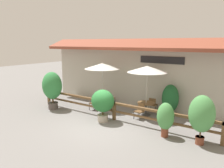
# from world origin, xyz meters

# --- Properties ---
(ground_plane) EXTENTS (60.00, 60.00, 0.00)m
(ground_plane) POSITION_xyz_m (0.00, 0.00, 0.00)
(ground_plane) COLOR slate
(building_facade) EXTENTS (14.28, 1.49, 4.23)m
(building_facade) POSITION_xyz_m (0.00, 4.10, 2.17)
(building_facade) COLOR #BCB7A8
(building_facade) RESTS_ON ground
(patio_railing) EXTENTS (10.40, 0.14, 0.95)m
(patio_railing) POSITION_xyz_m (0.00, 1.05, 0.70)
(patio_railing) COLOR brown
(patio_railing) RESTS_ON ground
(patio_umbrella_near) EXTENTS (2.15, 2.15, 2.78)m
(patio_umbrella_near) POSITION_xyz_m (-1.91, 2.58, 2.57)
(patio_umbrella_near) COLOR #B7B2A8
(patio_umbrella_near) RESTS_ON ground
(dining_table_near) EXTENTS (0.95, 0.95, 0.72)m
(dining_table_near) POSITION_xyz_m (-1.91, 2.58, 0.58)
(dining_table_near) COLOR brown
(dining_table_near) RESTS_ON ground
(chair_near_streetside) EXTENTS (0.44, 0.44, 0.84)m
(chair_near_streetside) POSITION_xyz_m (-1.96, 1.84, 0.46)
(chair_near_streetside) COLOR brown
(chair_near_streetside) RESTS_ON ground
(chair_near_wallside) EXTENTS (0.48, 0.48, 0.84)m
(chair_near_wallside) POSITION_xyz_m (-1.85, 3.31, 0.46)
(chair_near_wallside) COLOR brown
(chair_near_wallside) RESTS_ON ground
(patio_umbrella_middle) EXTENTS (2.15, 2.15, 2.78)m
(patio_umbrella_middle) POSITION_xyz_m (1.03, 2.69, 2.57)
(patio_umbrella_middle) COLOR #B7B2A8
(patio_umbrella_middle) RESTS_ON ground
(dining_table_middle) EXTENTS (0.95, 0.95, 0.72)m
(dining_table_middle) POSITION_xyz_m (1.03, 2.69, 0.58)
(dining_table_middle) COLOR brown
(dining_table_middle) RESTS_ON ground
(chair_middle_streetside) EXTENTS (0.48, 0.48, 0.84)m
(chair_middle_streetside) POSITION_xyz_m (1.03, 1.96, 0.46)
(chair_middle_streetside) COLOR brown
(chair_middle_streetside) RESTS_ON ground
(chair_middle_wallside) EXTENTS (0.47, 0.47, 0.84)m
(chair_middle_wallside) POSITION_xyz_m (1.11, 3.42, 0.46)
(chair_middle_wallside) COLOR brown
(chair_middle_wallside) RESTS_ON ground
(potted_plant_small_flowering) EXTENTS (0.73, 0.66, 1.50)m
(potted_plant_small_flowering) POSITION_xyz_m (2.95, 0.55, 0.86)
(potted_plant_small_flowering) COLOR brown
(potted_plant_small_flowering) RESTS_ON ground
(potted_plant_tall_tropical) EXTENTS (1.23, 1.11, 2.27)m
(potted_plant_tall_tropical) POSITION_xyz_m (-4.15, 0.54, 1.37)
(potted_plant_tall_tropical) COLOR #564C47
(potted_plant_tall_tropical) RESTS_ON ground
(potted_plant_broad_leaf) EXTENTS (1.21, 1.08, 1.66)m
(potted_plant_broad_leaf) POSITION_xyz_m (-0.35, 0.52, 1.03)
(potted_plant_broad_leaf) COLOR #B7AD99
(potted_plant_broad_leaf) RESTS_ON ground
(potted_plant_corner_fern) EXTENTS (1.00, 0.90, 2.00)m
(potted_plant_corner_fern) POSITION_xyz_m (4.36, 0.66, 1.23)
(potted_plant_corner_fern) COLOR brown
(potted_plant_corner_fern) RESTS_ON ground
(potted_plant_entrance_palm) EXTENTS (0.93, 0.84, 1.71)m
(potted_plant_entrance_palm) POSITION_xyz_m (2.08, 3.55, 0.90)
(potted_plant_entrance_palm) COLOR brown
(potted_plant_entrance_palm) RESTS_ON ground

